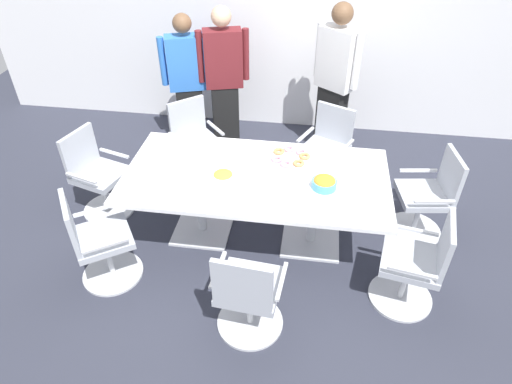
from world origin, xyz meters
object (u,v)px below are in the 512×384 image
donut_platter (291,157)px  office_chair_3 (248,296)px  office_chair_2 (98,244)px  person_standing_2 (335,80)px  office_chair_0 (195,145)px  person_standing_1 (224,79)px  person_standing_0 (188,82)px  office_chair_5 (427,200)px  office_chair_4 (416,267)px  snack_bowl_chips_orange (324,183)px  plate_stack (157,163)px  conference_table (256,186)px  office_chair_6 (326,152)px  office_chair_1 (98,178)px  snack_bowl_chips_yellow (223,176)px  napkin_pile (211,153)px

donut_platter → office_chair_3: bearing=-97.6°
office_chair_2 → person_standing_2: bearing=107.6°
office_chair_0 → person_standing_1: (0.22, 0.70, 0.51)m
person_standing_0 → office_chair_5: bearing=136.0°
office_chair_4 → snack_bowl_chips_orange: (-0.79, 0.51, 0.40)m
office_chair_2 → snack_bowl_chips_orange: bearing=74.5°
plate_stack → conference_table: bearing=-0.7°
office_chair_0 → person_standing_2: size_ratio=0.50×
snack_bowl_chips_orange → person_standing_2: bearing=88.0°
person_standing_1 → person_standing_0: bearing=-11.2°
office_chair_6 → office_chair_5: bearing=169.4°
office_chair_3 → person_standing_1: 2.90m
office_chair_6 → office_chair_4: bearing=140.2°
office_chair_2 → person_standing_2: 3.18m
office_chair_1 → person_standing_0: 1.63m
conference_table → office_chair_4: 1.55m
office_chair_0 → snack_bowl_chips_yellow: (0.57, -1.07, 0.38)m
snack_bowl_chips_orange → office_chair_3: bearing=-117.4°
office_chair_0 → snack_bowl_chips_orange: bearing=102.3°
person_standing_2 → snack_bowl_chips_orange: 1.83m
person_standing_2 → plate_stack: bearing=82.9°
office_chair_5 → napkin_pile: bearing=83.2°
office_chair_2 → donut_platter: 1.91m
person_standing_1 → office_chair_2: bearing=58.9°
person_standing_1 → napkin_pile: person_standing_1 is taller
conference_table → person_standing_1: 1.80m
office_chair_5 → plate_stack: office_chair_5 is taller
person_standing_1 → napkin_pile: bearing=80.2°
person_standing_1 → plate_stack: bearing=63.4°
plate_stack → person_standing_0: bearing=94.9°
office_chair_0 → snack_bowl_chips_orange: 1.85m
office_chair_1 → person_standing_1: size_ratio=0.52×
office_chair_4 → snack_bowl_chips_yellow: (-1.69, 0.49, 0.38)m
office_chair_6 → snack_bowl_chips_orange: (-0.03, -1.13, 0.40)m
person_standing_2 → donut_platter: person_standing_2 is taller
office_chair_3 → napkin_pile: office_chair_3 is taller
office_chair_1 → person_standing_0: (0.61, 1.43, 0.46)m
conference_table → office_chair_6: office_chair_6 is taller
office_chair_2 → office_chair_5: (2.90, 1.04, 0.00)m
office_chair_4 → person_standing_1: 3.09m
plate_stack → donut_platter: bearing=13.7°
conference_table → snack_bowl_chips_yellow: size_ratio=12.37×
office_chair_3 → napkin_pile: bearing=118.1°
office_chair_2 → office_chair_5: size_ratio=1.00×
office_chair_3 → snack_bowl_chips_orange: 1.19m
office_chair_4 → office_chair_5: (0.23, 0.92, 0.00)m
office_chair_2 → person_standing_2: (1.95, 2.45, 0.56)m
office_chair_2 → snack_bowl_chips_yellow: 1.23m
office_chair_2 → napkin_pile: bearing=106.9°
person_standing_2 → office_chair_3: bearing=114.7°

